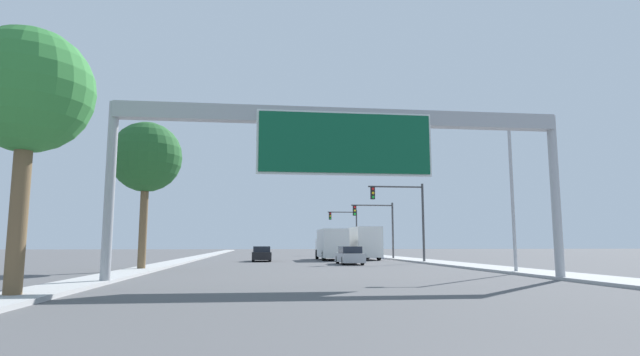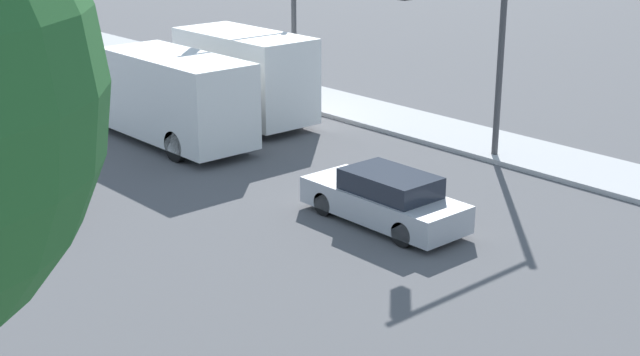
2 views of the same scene
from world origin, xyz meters
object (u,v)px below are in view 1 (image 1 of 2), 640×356
at_px(car_far_left, 262,254).
at_px(traffic_light_near_intersection, 406,209).
at_px(truck_box_primary, 363,243).
at_px(sign_gantry, 345,137).
at_px(car_mid_center, 350,256).
at_px(truck_box_secondary, 331,244).
at_px(traffic_light_mid_block, 379,221).
at_px(palm_tree_foreground, 28,93).
at_px(palm_tree_background, 146,158).
at_px(street_lamp_right, 507,181).
at_px(traffic_light_far_intersection, 348,225).

height_order(car_far_left, traffic_light_near_intersection, traffic_light_near_intersection).
bearing_deg(truck_box_primary, traffic_light_near_intersection, -79.62).
height_order(sign_gantry, car_mid_center, sign_gantry).
distance_m(car_mid_center, truck_box_secondary, 10.55).
bearing_deg(traffic_light_mid_block, car_far_left, -161.82).
xyz_separation_m(car_far_left, palm_tree_foreground, (-7.41, -31.58, 5.64)).
distance_m(traffic_light_near_intersection, palm_tree_foreground, 32.35).
bearing_deg(sign_gantry, car_far_left, 97.65).
distance_m(palm_tree_background, street_lamp_right, 21.72).
distance_m(truck_box_secondary, street_lamp_right, 25.22).
relative_size(traffic_light_near_intersection, traffic_light_far_intersection, 1.05).
height_order(traffic_light_mid_block, traffic_light_far_intersection, traffic_light_far_intersection).
xyz_separation_m(car_far_left, palm_tree_background, (-7.33, -15.73, 6.31)).
bearing_deg(street_lamp_right, car_mid_center, 115.96).
bearing_deg(truck_box_secondary, palm_tree_background, -127.65).
relative_size(palm_tree_foreground, street_lamp_right, 0.94).
xyz_separation_m(car_mid_center, traffic_light_mid_block, (5.28, 11.70, 3.37)).
xyz_separation_m(traffic_light_near_intersection, palm_tree_foreground, (-19.68, -25.62, 1.71)).
bearing_deg(street_lamp_right, car_far_left, 122.66).
bearing_deg(palm_tree_background, traffic_light_far_intersection, 63.57).
xyz_separation_m(traffic_light_mid_block, palm_tree_foreground, (-19.70, -35.62, 2.25)).
relative_size(sign_gantry, car_far_left, 4.63).
bearing_deg(car_far_left, street_lamp_right, -57.34).
distance_m(truck_box_primary, traffic_light_mid_block, 2.98).
bearing_deg(street_lamp_right, palm_tree_foreground, -153.74).
distance_m(car_far_left, palm_tree_background, 18.46).
bearing_deg(car_far_left, palm_tree_background, -115.00).
relative_size(truck_box_secondary, traffic_light_mid_block, 1.40).
relative_size(truck_box_primary, street_lamp_right, 0.88).
relative_size(traffic_light_far_intersection, palm_tree_background, 0.70).
bearing_deg(car_far_left, sign_gantry, -82.35).
distance_m(car_far_left, traffic_light_near_intersection, 14.20).
bearing_deg(sign_gantry, truck_box_secondary, 83.10).
xyz_separation_m(truck_box_secondary, traffic_light_far_intersection, (5.43, 21.18, 2.79)).
distance_m(truck_box_primary, street_lamp_right, 25.35).
bearing_deg(car_mid_center, traffic_light_far_intersection, 80.28).
relative_size(traffic_light_near_intersection, palm_tree_background, 0.74).
relative_size(car_mid_center, car_far_left, 1.06).
height_order(car_mid_center, truck_box_primary, truck_box_primary).
relative_size(truck_box_secondary, traffic_light_near_intersection, 1.23).
height_order(traffic_light_near_intersection, traffic_light_mid_block, traffic_light_near_intersection).
bearing_deg(palm_tree_background, car_far_left, 65.00).
relative_size(car_mid_center, palm_tree_background, 0.50).
bearing_deg(truck_box_secondary, traffic_light_near_intersection, -59.13).
height_order(traffic_light_near_intersection, street_lamp_right, street_lamp_right).
height_order(truck_box_secondary, traffic_light_far_intersection, traffic_light_far_intersection).
bearing_deg(car_mid_center, street_lamp_right, -64.04).
distance_m(car_mid_center, car_far_left, 10.38).
height_order(car_far_left, traffic_light_mid_block, traffic_light_mid_block).
height_order(sign_gantry, traffic_light_far_intersection, sign_gantry).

